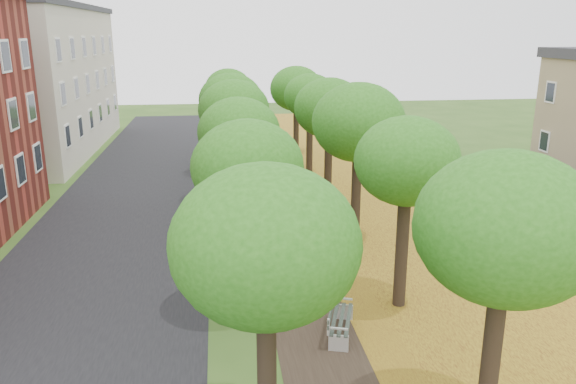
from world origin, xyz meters
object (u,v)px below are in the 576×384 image
object	(u,v)px
car_red	(546,220)
car_grey	(477,179)
car_white	(475,178)
bench	(339,319)
car_silver	(549,222)

from	to	relation	value
car_red	car_grey	distance (m)	6.79
car_white	bench	bearing A→B (deg)	161.30
car_grey	car_white	world-z (taller)	car_white
bench	car_silver	xyz separation A→B (m)	(10.72, 6.92, 0.14)
car_white	car_silver	bearing A→B (deg)	-161.54
car_grey	bench	bearing A→B (deg)	164.96
bench	car_white	world-z (taller)	car_white
bench	car_grey	bearing A→B (deg)	-20.19
bench	car_silver	world-z (taller)	car_silver
car_red	car_white	xyz separation A→B (m)	(0.00, 6.95, 0.11)
bench	car_red	world-z (taller)	car_red
car_silver	car_white	size ratio (longest dim) A/B	0.70
bench	car_red	xyz separation A→B (m)	(10.72, 7.19, 0.14)
car_grey	car_white	bearing A→B (deg)	22.44
car_silver	car_grey	size ratio (longest dim) A/B	0.74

